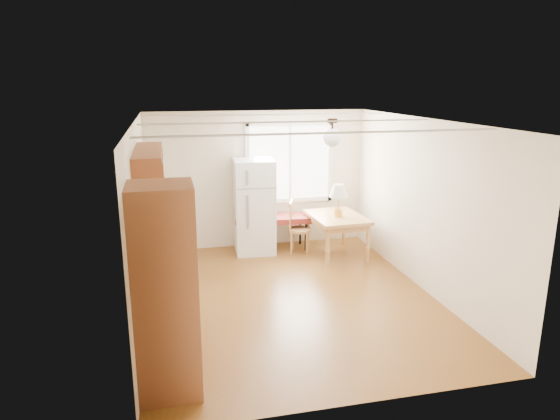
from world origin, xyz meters
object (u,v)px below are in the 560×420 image
object	(u,v)px
dining_table	(337,221)
chair	(295,224)
refrigerator	(254,206)
bench	(273,220)

from	to	relation	value
dining_table	chair	size ratio (longest dim) A/B	1.31
refrigerator	bench	bearing A→B (deg)	7.09
dining_table	refrigerator	bearing A→B (deg)	156.21
bench	dining_table	xyz separation A→B (m)	(1.04, -0.54, 0.06)
refrigerator	chair	xyz separation A→B (m)	(0.71, -0.19, -0.32)
bench	chair	xyz separation A→B (m)	(0.37, -0.21, -0.04)
refrigerator	chair	bearing A→B (deg)	-11.80
refrigerator	bench	distance (m)	0.44
bench	dining_table	size ratio (longest dim) A/B	1.16
bench	dining_table	distance (m)	1.17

